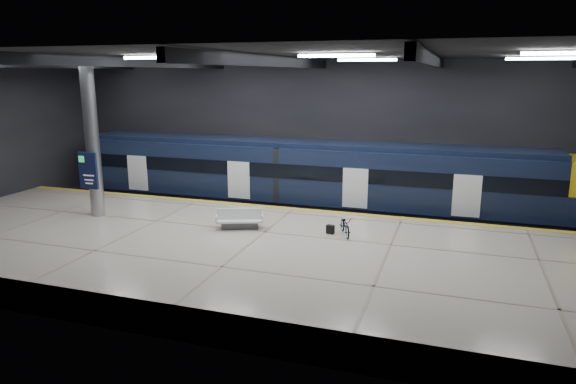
% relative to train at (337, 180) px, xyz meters
% --- Properties ---
extents(ground, '(30.00, 30.00, 0.00)m').
position_rel_train_xyz_m(ground, '(-1.43, -5.50, -2.06)').
color(ground, black).
rests_on(ground, ground).
extents(room_shell, '(30.10, 16.10, 8.05)m').
position_rel_train_xyz_m(room_shell, '(-1.43, -5.49, 3.66)').
color(room_shell, black).
rests_on(room_shell, ground).
extents(platform, '(30.00, 11.00, 1.10)m').
position_rel_train_xyz_m(platform, '(-1.43, -8.00, -1.51)').
color(platform, '#B6A99A').
rests_on(platform, ground).
extents(safety_strip, '(30.00, 0.40, 0.01)m').
position_rel_train_xyz_m(safety_strip, '(-1.43, -2.75, -0.95)').
color(safety_strip, gold).
rests_on(safety_strip, platform).
extents(rails, '(30.00, 1.52, 0.16)m').
position_rel_train_xyz_m(rails, '(-1.43, 0.00, -1.98)').
color(rails, gray).
rests_on(rails, ground).
extents(train, '(29.40, 2.84, 3.79)m').
position_rel_train_xyz_m(train, '(0.00, 0.00, 0.00)').
color(train, black).
rests_on(train, ground).
extents(bench, '(2.07, 1.42, 0.85)m').
position_rel_train_xyz_m(bench, '(-2.57, -6.37, -0.66)').
color(bench, '#595B60').
rests_on(bench, platform).
extents(bicycle, '(1.08, 1.60, 0.79)m').
position_rel_train_xyz_m(bicycle, '(1.71, -5.90, -0.56)').
color(bicycle, '#99999E').
rests_on(bicycle, platform).
extents(pannier_bag, '(0.34, 0.26, 0.35)m').
position_rel_train_xyz_m(pannier_bag, '(1.11, -5.90, -0.78)').
color(pannier_bag, black).
rests_on(pannier_bag, platform).
extents(info_column, '(0.90, 0.78, 6.90)m').
position_rel_train_xyz_m(info_column, '(-9.43, -6.52, 2.40)').
color(info_column, '#9EA0A5').
rests_on(info_column, platform).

